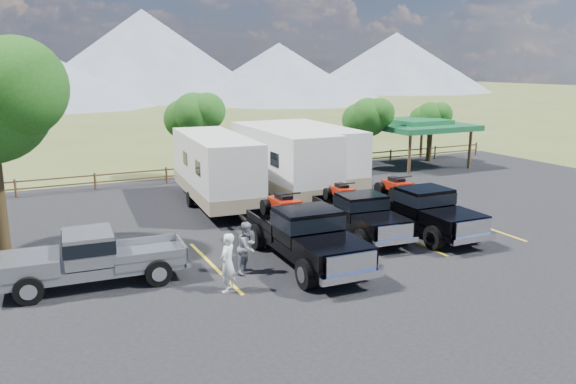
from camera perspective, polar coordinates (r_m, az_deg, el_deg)
name	(u,v)px	position (r m, az deg, el deg)	size (l,w,h in m)	color
ground	(427,278)	(19.20, 13.95, -8.47)	(320.00, 320.00, 0.00)	#4B5524
asphalt_lot	(375,251)	(21.42, 8.81, -5.92)	(44.00, 34.00, 0.04)	black
stall_lines	(360,243)	(22.19, 7.34, -5.13)	(12.12, 5.50, 0.01)	gold
tree_ne_a	(368,118)	(37.08, 8.12, 7.50)	(3.11, 2.92, 4.76)	black
tree_ne_b	(430,118)	(41.52, 14.27, 7.30)	(2.77, 2.59, 4.27)	black
tree_north	(194,116)	(34.14, -9.49, 7.60)	(3.46, 3.24, 5.25)	black
rail_fence	(261,166)	(35.44, -2.80, 2.67)	(36.12, 0.12, 1.00)	brown
pavilion	(417,125)	(39.53, 12.98, 6.61)	(6.20, 6.20, 3.22)	brown
mountain_range	(31,59)	(119.63, -24.61, 12.19)	(209.00, 71.00, 20.00)	slate
rig_left	(304,233)	(19.68, 1.63, -4.14)	(2.52, 6.69, 2.21)	black
rig_center	(358,212)	(23.12, 7.15, -2.02)	(2.39, 5.86, 1.91)	black
rig_right	(420,208)	(23.88, 13.24, -1.55)	(2.36, 6.37, 2.11)	black
trailer_left	(216,170)	(27.47, -7.38, 2.28)	(3.25, 10.09, 3.49)	silver
trailer_center	(283,162)	(28.98, -0.55, 3.09)	(2.93, 10.47, 3.64)	silver
trailer_right	(314,156)	(31.44, 2.64, 3.72)	(3.00, 10.10, 3.50)	silver
pickup_silver	(94,257)	(18.74, -19.08, -6.26)	(5.91, 2.34, 1.74)	gray
person_a	(228,263)	(17.27, -6.16, -7.16)	(0.67, 0.44, 1.85)	white
person_b	(247,247)	(18.76, -4.16, -5.64)	(0.85, 0.66, 1.75)	slate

